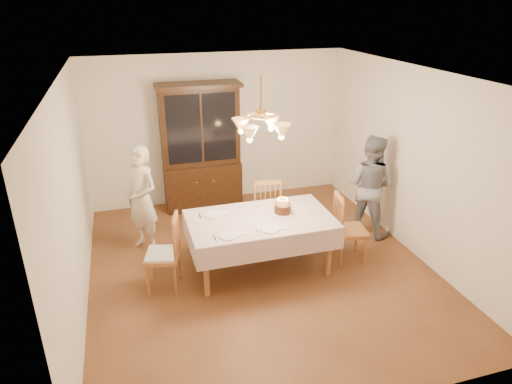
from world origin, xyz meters
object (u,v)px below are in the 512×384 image
object	(u,v)px
china_hutch	(201,149)
birthday_cake	(282,209)
elderly_woman	(142,199)
dining_table	(260,223)
chair_far_side	(266,210)

from	to	relation	value
china_hutch	birthday_cake	distance (m)	2.32
birthday_cake	elderly_woman	bearing A→B (deg)	151.50
elderly_woman	birthday_cake	bearing A→B (deg)	24.72
china_hutch	birthday_cake	xyz separation A→B (m)	(0.69, -2.20, -0.22)
elderly_woman	dining_table	bearing A→B (deg)	18.20
elderly_woman	china_hutch	bearing A→B (deg)	101.93
dining_table	china_hutch	distance (m)	2.31
china_hutch	elderly_woman	world-z (taller)	china_hutch
elderly_woman	birthday_cake	world-z (taller)	elderly_woman
china_hutch	birthday_cake	size ratio (longest dim) A/B	7.20
china_hutch	chair_far_side	bearing A→B (deg)	-63.51
chair_far_side	birthday_cake	xyz separation A→B (m)	(-0.02, -0.78, 0.38)
dining_table	birthday_cake	distance (m)	0.36
china_hutch	elderly_woman	distance (m)	1.67
chair_far_side	elderly_woman	distance (m)	1.84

